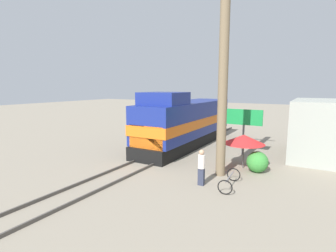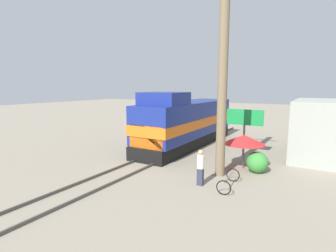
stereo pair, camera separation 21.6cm
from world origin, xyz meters
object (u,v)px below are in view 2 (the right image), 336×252
Objects in this scene: person_bystander at (200,166)px; vendor_umbrella at (244,139)px; locomotive at (186,123)px; utility_pole at (223,70)px; bicycle at (229,181)px; billboard_sign at (245,120)px.

vendor_umbrella is at bearing 73.88° from person_bystander.
utility_pole reaches higher than locomotive.
utility_pole reaches higher than bicycle.
locomotive reaches higher than billboard_sign.
utility_pole is at bearing -48.20° from locomotive.
person_bystander is at bearing -106.12° from vendor_umbrella.
utility_pole is at bearing -89.68° from billboard_sign.
utility_pole reaches higher than vendor_umbrella.
locomotive is 8.64m from person_bystander.
utility_pole is 3.47× the size of billboard_sign.
person_bystander is 0.91× the size of bicycle.
vendor_umbrella is at bearing -75.38° from billboard_sign.
vendor_umbrella is at bearing -32.35° from locomotive.
locomotive reaches higher than bicycle.
locomotive is 8.15m from utility_pole.
utility_pole reaches higher than billboard_sign.
utility_pole is 5.59m from bicycle.
vendor_umbrella is 1.34× the size of person_bystander.
person_bystander is at bearing -166.93° from bicycle.
bicycle is (1.30, 0.41, -0.63)m from person_bystander.
billboard_sign is 1.64× the size of bicycle.
locomotive is 5.14× the size of vendor_umbrella.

